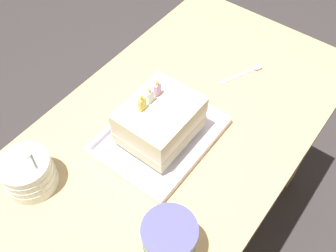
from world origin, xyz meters
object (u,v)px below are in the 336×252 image
bowl_stack (28,173)px  serving_spoon_near_tray (251,70)px  birthday_cake (160,120)px  ice_cream_tub (169,241)px  foil_tray (160,136)px

bowl_stack → serving_spoon_near_tray: bearing=-19.3°
birthday_cake → ice_cream_tub: (-0.23, -0.21, -0.01)m
bowl_stack → birthday_cake: bearing=-29.3°
birthday_cake → serving_spoon_near_tray: birthday_cake is taller
ice_cream_tub → serving_spoon_near_tray: 0.62m
ice_cream_tub → serving_spoon_near_tray: size_ratio=0.81×
foil_tray → bowl_stack: 0.35m
ice_cream_tub → serving_spoon_near_tray: bearing=13.1°
birthday_cake → serving_spoon_near_tray: 0.38m
bowl_stack → serving_spoon_near_tray: size_ratio=0.91×
bowl_stack → serving_spoon_near_tray: 0.71m
birthday_cake → ice_cream_tub: size_ratio=1.58×
serving_spoon_near_tray → birthday_cake: bearing=169.8°
ice_cream_tub → serving_spoon_near_tray: (0.60, 0.14, -0.06)m
birthday_cake → bowl_stack: birthday_cake is taller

